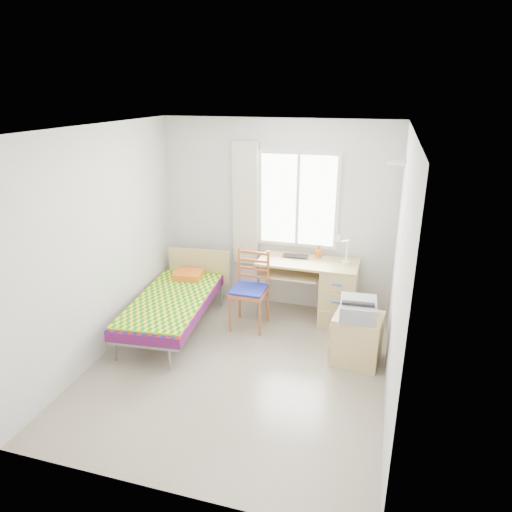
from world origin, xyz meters
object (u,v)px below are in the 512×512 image
(desk, at_px, (333,290))
(chair, at_px, (251,285))
(bed, at_px, (175,300))
(printer, at_px, (358,308))
(cabinet, at_px, (357,338))

(desk, xyz_separation_m, chair, (-1.01, -0.42, 0.13))
(bed, bearing_deg, chair, 16.05)
(bed, height_order, printer, bed)
(bed, bearing_deg, desk, 16.87)
(bed, xyz_separation_m, cabinet, (2.31, -0.13, -0.11))
(bed, bearing_deg, printer, -8.75)
(chair, relative_size, printer, 2.14)
(printer, bearing_deg, desk, 108.33)
(chair, bearing_deg, bed, -158.16)
(bed, xyz_separation_m, printer, (2.30, -0.15, 0.28))
(chair, bearing_deg, cabinet, -18.34)
(bed, relative_size, chair, 1.91)
(desk, height_order, chair, chair)
(chair, distance_m, printer, 1.47)
(desk, distance_m, printer, 1.02)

